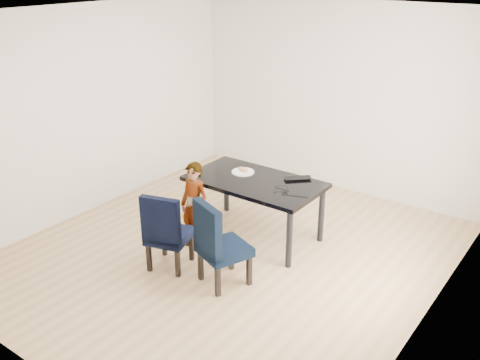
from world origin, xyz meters
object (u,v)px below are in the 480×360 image
Objects in this scene: chair_left at (169,229)px; plate at (243,172)px; child at (194,207)px; laptop at (297,177)px; dining_table at (255,208)px; chair_right at (224,243)px.

plate is at bearing 68.34° from chair_left.
child is 1.28m from laptop.
child reaches higher than dining_table.
laptop is at bearing 46.80° from chair_left.
plate is at bearing 138.73° from chair_right.
chair_left is 1.67m from laptop.
laptop is at bearing 21.02° from plate.
chair_right is 3.42× the size of plate.
laptop reaches higher than plate.
child is at bearing 8.13° from laptop.
laptop reaches higher than dining_table.
chair_left is at bearing -94.75° from plate.
chair_left is at bearing -151.01° from chair_right.
laptop is (0.37, 0.35, 0.39)m from dining_table.
laptop is (0.73, 1.47, 0.31)m from chair_left.
laptop is (0.77, 1.00, 0.23)m from child.
chair_left is 0.85× the size of child.
dining_table is 1.09m from chair_right.
child is 0.81m from plate.
plate is (0.10, 1.23, 0.30)m from chair_left.
plate is 0.67m from laptop.
plate is at bearing 83.01° from child.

